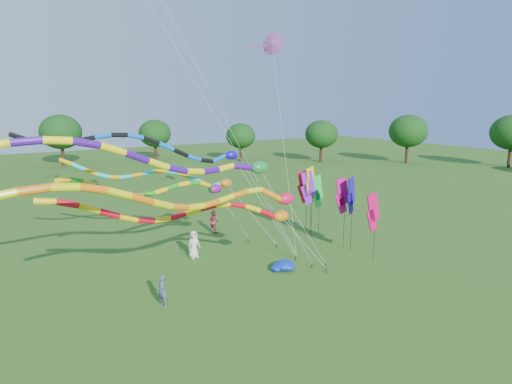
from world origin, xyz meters
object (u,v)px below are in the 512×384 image
person_a (194,244)px  person_b (162,291)px  tube_kite_orange (207,198)px  tube_kite_red (205,213)px  person_c (214,221)px  blue_nylon_heap (282,266)px

person_a → person_b: bearing=-139.2°
tube_kite_orange → person_a: size_ratio=9.20×
tube_kite_orange → person_a: 9.06m
tube_kite_red → tube_kite_orange: tube_kite_orange is taller
tube_kite_red → tube_kite_orange: 1.87m
person_b → person_c: person_c is taller
person_a → tube_kite_orange: bearing=-121.1°
tube_kite_orange → blue_nylon_heap: (6.04, 2.54, -5.36)m
tube_kite_red → blue_nylon_heap: tube_kite_red is taller
person_b → person_c: size_ratio=0.93×
person_a → person_b: size_ratio=1.09×
tube_kite_red → person_c: 12.15m
blue_nylon_heap → person_a: (-3.47, 4.75, 0.64)m
person_a → blue_nylon_heap: bearing=-65.6°
tube_kite_red → person_b: bearing=172.3°
person_c → tube_kite_red: bearing=131.1°
tube_kite_orange → person_b: tube_kite_orange is taller
person_c → person_a: bearing=119.8°
tube_kite_red → person_b: (-2.16, 0.47, -3.71)m
blue_nylon_heap → person_a: size_ratio=1.04×
blue_nylon_heap → tube_kite_orange: bearing=-157.2°
blue_nylon_heap → person_b: person_b is taller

